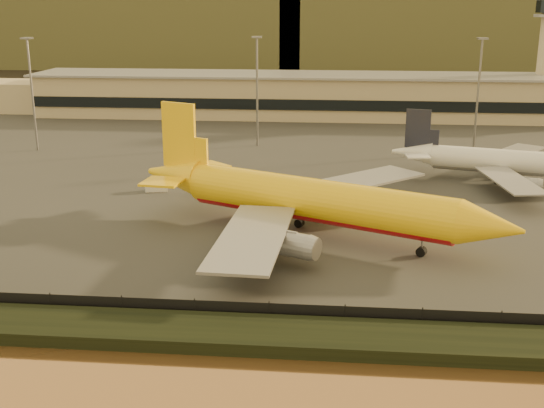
# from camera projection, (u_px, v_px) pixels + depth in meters

# --- Properties ---
(ground) EXTENTS (900.00, 900.00, 0.00)m
(ground) POSITION_uv_depth(u_px,v_px,m) (263.00, 276.00, 85.19)
(ground) COLOR black
(ground) RESTS_ON ground
(embankment) EXTENTS (320.00, 7.00, 1.40)m
(embankment) POSITION_uv_depth(u_px,v_px,m) (246.00, 334.00, 68.76)
(embankment) COLOR black
(embankment) RESTS_ON ground
(tarmac) EXTENTS (320.00, 220.00, 0.20)m
(tarmac) POSITION_uv_depth(u_px,v_px,m) (303.00, 135.00, 175.86)
(tarmac) COLOR #2D2D2D
(tarmac) RESTS_ON ground
(perimeter_fence) EXTENTS (300.00, 0.05, 2.20)m
(perimeter_fence) POSITION_uv_depth(u_px,v_px,m) (250.00, 312.00, 72.41)
(perimeter_fence) COLOR black
(perimeter_fence) RESTS_ON tarmac
(terminal_building) EXTENTS (202.00, 25.00, 12.60)m
(terminal_building) POSITION_uv_depth(u_px,v_px,m) (260.00, 95.00, 204.61)
(terminal_building) COLOR #C5AF89
(terminal_building) RESTS_ON tarmac
(apron_light_masts) EXTENTS (152.20, 12.20, 25.40)m
(apron_light_masts) POSITION_uv_depth(u_px,v_px,m) (366.00, 84.00, 150.99)
(apron_light_masts) COLOR slate
(apron_light_masts) RESTS_ON tarmac
(distant_hills) EXTENTS (470.00, 160.00, 70.00)m
(distant_hills) POSITION_uv_depth(u_px,v_px,m) (290.00, 6.00, 402.79)
(distant_hills) COLOR brown
(distant_hills) RESTS_ON ground
(dhl_cargo_jet) EXTENTS (56.33, 53.39, 17.80)m
(dhl_cargo_jet) POSITION_uv_depth(u_px,v_px,m) (311.00, 201.00, 98.05)
(dhl_cargo_jet) COLOR yellow
(dhl_cargo_jet) RESTS_ON tarmac
(white_narrowbody_jet) EXTENTS (44.79, 42.86, 13.02)m
(white_narrowbody_jet) POSITION_uv_depth(u_px,v_px,m) (512.00, 163.00, 127.81)
(white_narrowbody_jet) COLOR white
(white_narrowbody_jet) RESTS_ON tarmac
(gse_vehicle_yellow) EXTENTS (4.27, 2.89, 1.76)m
(gse_vehicle_yellow) POSITION_uv_depth(u_px,v_px,m) (405.00, 217.00, 105.15)
(gse_vehicle_yellow) COLOR yellow
(gse_vehicle_yellow) RESTS_ON tarmac
(gse_vehicle_white) EXTENTS (4.24, 2.65, 1.77)m
(gse_vehicle_white) POSITION_uv_depth(u_px,v_px,m) (156.00, 186.00, 122.95)
(gse_vehicle_white) COLOR white
(gse_vehicle_white) RESTS_ON tarmac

